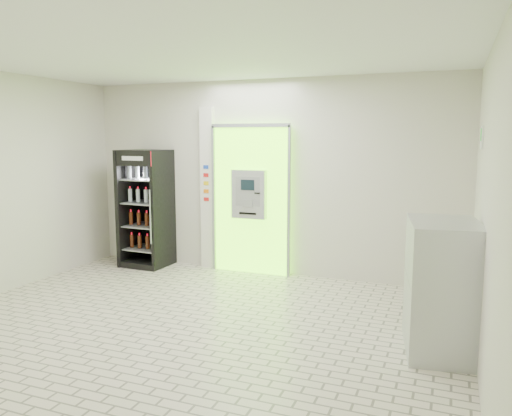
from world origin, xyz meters
The scene contains 7 objects.
ground centered at (0.00, 0.00, 0.00)m, with size 6.00×6.00×0.00m, color beige.
room_shell centered at (0.00, 0.00, 1.84)m, with size 6.00×6.00×6.00m.
atm_assembly centered at (-0.20, 2.41, 1.17)m, with size 1.30×0.24×2.33m.
pillar centered at (-0.98, 2.45, 1.30)m, with size 0.22×0.11×2.60m.
beverage_cooler centered at (-1.98, 2.18, 0.92)m, with size 0.75×0.70×1.92m.
steel_cabinet centered at (2.66, 0.36, 0.66)m, with size 0.80×1.07×1.31m.
exit_sign centered at (2.99, 1.40, 2.12)m, with size 0.02×0.22×0.26m.
Camera 1 is at (2.70, -4.75, 2.12)m, focal length 35.00 mm.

